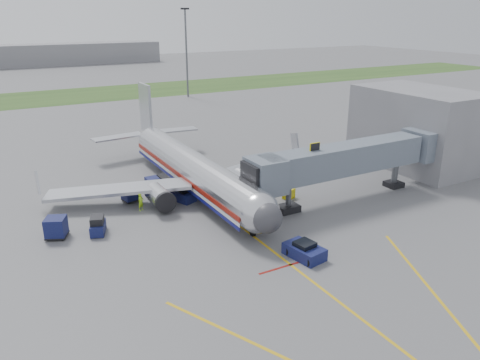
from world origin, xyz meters
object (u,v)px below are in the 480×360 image
pushback_tug (304,251)px  ramp_worker (141,202)px  airliner (193,169)px  baggage_tug (98,226)px  belt_loader (178,194)px

pushback_tug → ramp_worker: ramp_worker is taller
airliner → baggage_tug: size_ratio=13.51×
pushback_tug → ramp_worker: (-8.75, 16.18, 0.34)m
ramp_worker → belt_loader: bearing=-16.8°
belt_loader → ramp_worker: size_ratio=2.70×
pushback_tug → baggage_tug: bearing=137.0°
baggage_tug → belt_loader: (9.65, 4.26, -0.14)m
airliner → belt_loader: (-2.52, -1.53, -2.06)m
pushback_tug → baggage_tug: 19.00m
airliner → pushback_tug: (1.72, -18.75, -2.06)m
belt_loader → ramp_worker: belt_loader is taller
belt_loader → ramp_worker: 4.64m
airliner → pushback_tug: airliner is taller
baggage_tug → ramp_worker: bearing=32.1°
pushback_tug → baggage_tug: (-13.89, 12.96, 0.15)m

